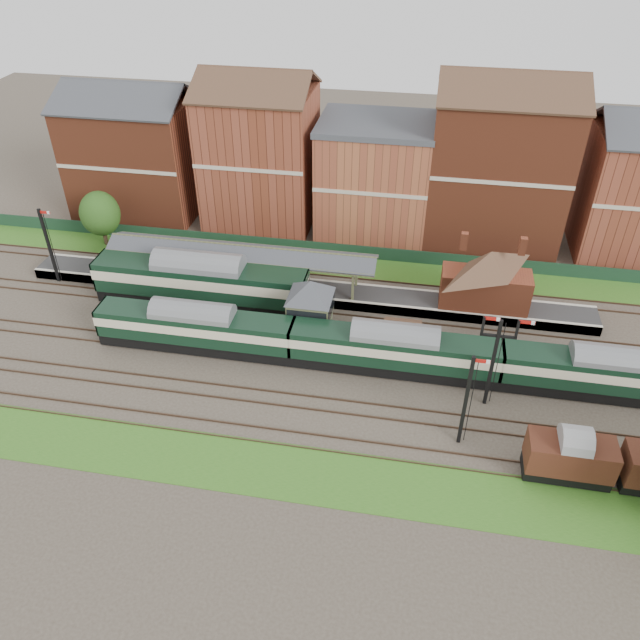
% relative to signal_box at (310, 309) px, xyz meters
% --- Properties ---
extents(ground, '(160.00, 160.00, 0.00)m').
position_rel_signal_box_xyz_m(ground, '(3.00, -3.25, -3.19)').
color(ground, '#473D33').
rests_on(ground, ground).
extents(grass_back, '(90.00, 4.50, 0.06)m').
position_rel_signal_box_xyz_m(grass_back, '(3.00, 12.75, -3.16)').
color(grass_back, '#2D6619').
rests_on(grass_back, ground).
extents(grass_front, '(90.00, 5.00, 0.06)m').
position_rel_signal_box_xyz_m(grass_front, '(3.00, -15.25, -3.16)').
color(grass_front, '#2D6619').
rests_on(grass_front, ground).
extents(fence, '(90.00, 0.12, 1.50)m').
position_rel_signal_box_xyz_m(fence, '(3.00, 14.75, -2.44)').
color(fence, '#193823').
rests_on(fence, ground).
extents(platform, '(55.00, 3.40, 1.00)m').
position_rel_signal_box_xyz_m(platform, '(-2.00, 6.50, -2.69)').
color(platform, '#2D2D2D').
rests_on(platform, ground).
extents(signal_box, '(5.40, 5.40, 6.00)m').
position_rel_signal_box_xyz_m(signal_box, '(0.00, 0.00, 0.00)').
color(signal_box, '#606D4D').
rests_on(signal_box, ground).
extents(brick_hut, '(3.20, 2.64, 2.94)m').
position_rel_signal_box_xyz_m(brick_hut, '(8.00, 0.00, -2.00)').
color(brick_hut, brown).
rests_on(brick_hut, ground).
extents(station_building, '(8.10, 8.10, 5.90)m').
position_rel_signal_box_xyz_m(station_building, '(15.00, 6.50, 0.76)').
color(station_building, brown).
rests_on(station_building, platform).
extents(canopy, '(26.00, 3.89, 4.08)m').
position_rel_signal_box_xyz_m(canopy, '(-8.00, 6.50, 1.39)').
color(canopy, brown).
rests_on(canopy, platform).
extents(semaphore_bracket, '(3.60, 0.25, 8.18)m').
position_rel_signal_box_xyz_m(semaphore_bracket, '(15.04, -5.75, 1.44)').
color(semaphore_bracket, black).
rests_on(semaphore_bracket, ground).
extents(semaphore_platform_end, '(1.23, 0.25, 8.00)m').
position_rel_signal_box_xyz_m(semaphore_platform_end, '(-26.98, 4.75, 0.96)').
color(semaphore_platform_end, black).
rests_on(semaphore_platform_end, ground).
extents(semaphore_siding, '(1.23, 0.25, 8.00)m').
position_rel_signal_box_xyz_m(semaphore_siding, '(13.02, -10.25, 0.96)').
color(semaphore_siding, black).
rests_on(semaphore_siding, ground).
extents(town_backdrop, '(69.00, 10.00, 16.00)m').
position_rel_signal_box_xyz_m(town_backdrop, '(2.82, 21.75, 3.81)').
color(town_backdrop, brown).
rests_on(town_backdrop, ground).
extents(dmu_train, '(50.97, 2.68, 3.92)m').
position_rel_signal_box_xyz_m(dmu_train, '(7.56, -3.25, -0.89)').
color(dmu_train, black).
rests_on(dmu_train, ground).
extents(platform_railcar, '(20.24, 3.19, 4.66)m').
position_rel_signal_box_xyz_m(platform_railcar, '(-11.09, 3.25, -0.48)').
color(platform_railcar, black).
rests_on(platform_railcar, ground).
extents(goods_van_a, '(5.72, 2.48, 3.47)m').
position_rel_signal_box_xyz_m(goods_van_a, '(20.13, -12.25, -1.21)').
color(goods_van_a, black).
rests_on(goods_van_a, ground).
extents(tree_back, '(4.27, 4.27, 6.25)m').
position_rel_signal_box_xyz_m(tree_back, '(-25.63, 12.70, 0.58)').
color(tree_back, '#382619').
rests_on(tree_back, ground).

